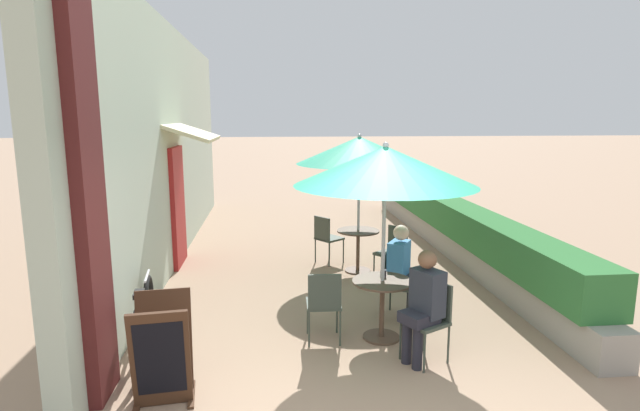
{
  "coord_description": "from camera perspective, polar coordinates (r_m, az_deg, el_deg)",
  "views": [
    {
      "loc": [
        -0.76,
        -3.97,
        2.63
      ],
      "look_at": [
        0.15,
        5.03,
        1.0
      ],
      "focal_mm": 28.0,
      "sensor_mm": 36.0,
      "label": 1
    }
  ],
  "objects": [
    {
      "name": "seated_patron_near_left",
      "position": [
        5.49,
        11.74,
        -10.73
      ],
      "size": [
        0.5,
        0.47,
        1.25
      ],
      "rotation": [
        0.0,
        0.0,
        8.35
      ],
      "color": "#23232D",
      "rests_on": "ground_plane"
    },
    {
      "name": "patio_table_near",
      "position": [
        6.05,
        7.12,
        -10.46
      ],
      "size": [
        0.72,
        0.72,
        0.72
      ],
      "color": "brown",
      "rests_on": "ground_plane"
    },
    {
      "name": "patio_table_mid",
      "position": [
        8.53,
        4.37,
        -4.26
      ],
      "size": [
        0.72,
        0.72,
        0.72
      ],
      "color": "brown",
      "rests_on": "ground_plane"
    },
    {
      "name": "planter_hedge",
      "position": [
        10.19,
        14.53,
        -1.98
      ],
      "size": [
        0.6,
        9.92,
        1.01
      ],
      "color": "gray",
      "rests_on": "ground_plane"
    },
    {
      "name": "cafe_chair_near_right",
      "position": [
        6.7,
        8.46,
        -8.3
      ],
      "size": [
        0.55,
        0.55,
        0.87
      ],
      "rotation": [
        0.0,
        0.0,
        10.44
      ],
      "color": "#384238",
      "rests_on": "ground_plane"
    },
    {
      "name": "cafe_chair_mid_right",
      "position": [
        8.95,
        0.73,
        -3.45
      ],
      "size": [
        0.56,
        0.56,
        0.87
      ],
      "rotation": [
        0.0,
        0.0,
        11.65
      ],
      "color": "#384238",
      "rests_on": "ground_plane"
    },
    {
      "name": "cafe_chair_mid_left",
      "position": [
        8.15,
        8.37,
        -4.93
      ],
      "size": [
        0.56,
        0.56,
        0.87
      ],
      "rotation": [
        0.0,
        0.0,
        8.51
      ],
      "color": "#384238",
      "rests_on": "ground_plane"
    },
    {
      "name": "menu_board",
      "position": [
        5.04,
        -17.55,
        -15.55
      ],
      "size": [
        0.59,
        0.69,
        0.98
      ],
      "rotation": [
        0.0,
        0.0,
        0.12
      ],
      "color": "#422819",
      "rests_on": "ground_plane"
    },
    {
      "name": "coffee_cup_near",
      "position": [
        6.09,
        7.25,
        -7.7
      ],
      "size": [
        0.07,
        0.07,
        0.09
      ],
      "color": "#232328",
      "rests_on": "patio_table_near"
    },
    {
      "name": "patio_umbrella_mid",
      "position": [
        8.28,
        4.52,
        6.31
      ],
      "size": [
        2.09,
        2.09,
        2.34
      ],
      "color": "#B7B7BC",
      "rests_on": "ground_plane"
    },
    {
      "name": "cafe_chair_near_left",
      "position": [
        5.63,
        12.49,
        -12.09
      ],
      "size": [
        0.54,
        0.54,
        0.87
      ],
      "rotation": [
        0.0,
        0.0,
        8.35
      ],
      "color": "#384238",
      "rests_on": "ground_plane"
    },
    {
      "name": "cafe_facade_wall",
      "position": [
        9.48,
        -16.69,
        6.51
      ],
      "size": [
        0.98,
        10.92,
        4.2
      ],
      "color": "#B2C1AD",
      "rests_on": "ground_plane"
    },
    {
      "name": "seated_patron_near_right",
      "position": [
        6.61,
        9.43,
        -7.02
      ],
      "size": [
        0.51,
        0.48,
        1.25
      ],
      "rotation": [
        0.0,
        0.0,
        10.44
      ],
      "color": "#23232D",
      "rests_on": "ground_plane"
    },
    {
      "name": "bicycle_leaning",
      "position": [
        6.09,
        -19.45,
        -12.21
      ],
      "size": [
        0.29,
        1.76,
        0.8
      ],
      "rotation": [
        0.0,
        0.0,
        0.13
      ],
      "color": "black",
      "rests_on": "ground_plane"
    },
    {
      "name": "cafe_chair_near_back",
      "position": [
        5.89,
        0.46,
        -10.84
      ],
      "size": [
        0.41,
        0.41,
        0.87
      ],
      "rotation": [
        0.0,
        0.0,
        12.53
      ],
      "color": "#384238",
      "rests_on": "ground_plane"
    },
    {
      "name": "patio_umbrella_near",
      "position": [
        5.69,
        7.46,
        4.49
      ],
      "size": [
        2.09,
        2.09,
        2.34
      ],
      "color": "#B7B7BC",
      "rests_on": "ground_plane"
    }
  ]
}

